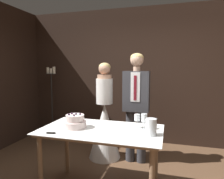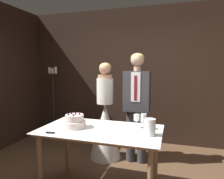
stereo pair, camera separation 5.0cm
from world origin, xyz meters
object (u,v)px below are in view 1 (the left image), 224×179
object	(u,v)px
wine_glass_middle	(144,119)
candle_stand	(52,102)
wine_glass_near	(137,118)
cake_table	(101,137)
cake_knife	(58,133)
tiered_cake	(75,122)
groom	(136,102)
hurricane_candle	(151,127)
bride	(105,124)

from	to	relation	value
wine_glass_middle	candle_stand	size ratio (longest dim) A/B	0.12
wine_glass_near	wine_glass_middle	bearing A→B (deg)	-20.70
cake_table	cake_knife	world-z (taller)	cake_knife
tiered_cake	groom	size ratio (longest dim) A/B	0.15
hurricane_candle	groom	size ratio (longest dim) A/B	0.10
wine_glass_middle	groom	world-z (taller)	groom
tiered_cake	bride	bearing A→B (deg)	86.94
tiered_cake	wine_glass_near	world-z (taller)	tiered_cake
wine_glass_near	candle_stand	bearing A→B (deg)	146.11
cake_table	bride	bearing A→B (deg)	105.60
wine_glass_near	hurricane_candle	distance (m)	0.30
cake_table	wine_glass_near	world-z (taller)	wine_glass_near
cake_knife	bride	size ratio (longest dim) A/B	0.26
cake_knife	wine_glass_near	xyz separation A→B (m)	(0.81, 0.48, 0.11)
bride	wine_glass_middle	bearing A→B (deg)	-47.08
wine_glass_middle	wine_glass_near	bearing A→B (deg)	159.30
cake_knife	bride	distance (m)	1.30
wine_glass_middle	tiered_cake	bearing A→B (deg)	-168.13
tiered_cake	bride	xyz separation A→B (m)	(0.05, 1.00, -0.29)
hurricane_candle	groom	distance (m)	1.08
cake_table	groom	distance (m)	1.04
groom	hurricane_candle	bearing A→B (deg)	-72.40
cake_knife	hurricane_candle	bearing A→B (deg)	2.64
tiered_cake	wine_glass_near	size ratio (longest dim) A/B	1.63
bride	groom	distance (m)	0.68
candle_stand	bride	bearing A→B (deg)	-23.38
tiered_cake	groom	bearing A→B (deg)	59.27
cake_table	groom	world-z (taller)	groom
cake_table	bride	distance (m)	1.01
cake_knife	candle_stand	xyz separation A→B (m)	(-1.28, 1.88, -0.02)
wine_glass_middle	hurricane_candle	size ratio (longest dim) A/B	1.01
cake_knife	wine_glass_middle	distance (m)	1.01
wine_glass_middle	candle_stand	world-z (taller)	candle_stand
tiered_cake	hurricane_candle	xyz separation A→B (m)	(0.92, -0.03, 0.02)
cake_table	groom	bearing A→B (deg)	74.39
cake_table	hurricane_candle	size ratio (longest dim) A/B	7.83
tiered_cake	cake_knife	xyz separation A→B (m)	(-0.08, -0.27, -0.07)
hurricane_candle	groom	world-z (taller)	groom
wine_glass_middle	groom	distance (m)	0.86
wine_glass_near	groom	distance (m)	0.81
wine_glass_near	candle_stand	world-z (taller)	candle_stand
tiered_cake	candle_stand	size ratio (longest dim) A/B	0.17
cake_table	wine_glass_near	xyz separation A→B (m)	(0.41, 0.18, 0.21)
bride	candle_stand	distance (m)	1.55
bride	cake_knife	bearing A→B (deg)	-95.89
tiered_cake	bride	size ratio (longest dim) A/B	0.17
cake_table	wine_glass_middle	size ratio (longest dim) A/B	7.72
tiered_cake	cake_knife	distance (m)	0.29
groom	candle_stand	distance (m)	2.05
cake_table	candle_stand	size ratio (longest dim) A/B	0.92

